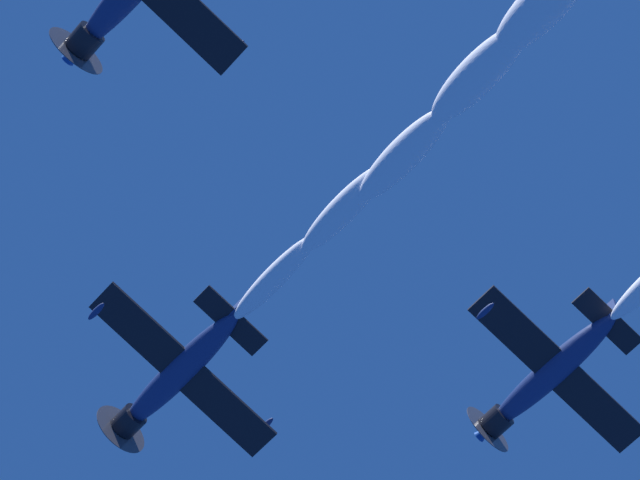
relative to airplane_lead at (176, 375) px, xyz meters
The scene contains 3 objects.
airplane_lead is the anchor object (origin of this frame).
airplane_right_wingman 17.20m from the airplane_lead, behind, with size 8.39×8.59×3.08m.
smoke_trail_lead 22.88m from the airplane_lead, 138.94° to the left, with size 23.68×20.50×2.83m.
Camera 1 is at (-14.16, 24.76, 1.85)m, focal length 74.40 mm.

